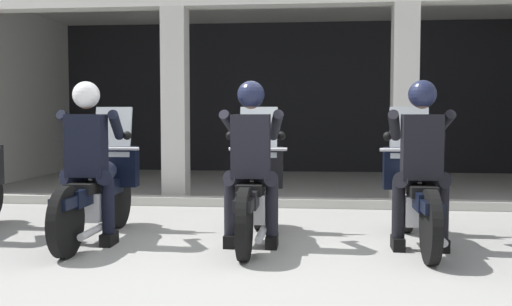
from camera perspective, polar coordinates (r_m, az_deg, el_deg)
ground_plane at (r=8.92m, az=1.80°, el=-4.41°), size 80.00×80.00×0.00m
station_building at (r=11.26m, az=3.72°, el=8.44°), size 10.94×5.14×3.40m
kerb_strip at (r=8.17m, az=2.83°, el=-4.75°), size 10.44×0.24×0.12m
motorcycle_left at (r=6.28m, az=-14.75°, el=-3.42°), size 0.62×2.04×1.35m
police_officer_left at (r=5.98m, az=-15.78°, el=0.41°), size 0.63×0.61×1.58m
motorcycle_center at (r=5.98m, az=-0.15°, el=-3.66°), size 0.62×2.04×1.35m
police_officer_center at (r=5.66m, az=-0.47°, el=0.36°), size 0.63×0.61×1.58m
motorcycle_right at (r=6.05m, az=14.99°, el=-3.71°), size 0.62×2.04×1.35m
police_officer_right at (r=5.73m, az=15.50°, el=0.27°), size 0.63×0.61×1.58m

